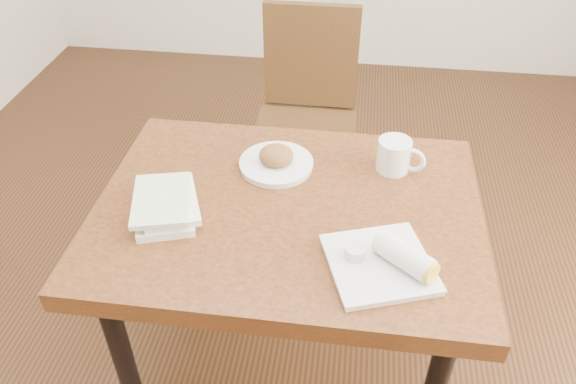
# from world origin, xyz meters

# --- Properties ---
(ground) EXTENTS (4.00, 5.00, 0.01)m
(ground) POSITION_xyz_m (0.00, 0.00, -0.01)
(ground) COLOR #472814
(ground) RESTS_ON ground
(table) EXTENTS (1.08, 0.81, 0.75)m
(table) POSITION_xyz_m (0.00, 0.00, 0.66)
(table) COLOR brown
(table) RESTS_ON ground
(chair_far) EXTENTS (0.42, 0.42, 0.95)m
(chair_far) POSITION_xyz_m (-0.04, 0.90, 0.55)
(chair_far) COLOR #4C3315
(chair_far) RESTS_ON ground
(plate_scone) EXTENTS (0.23, 0.23, 0.07)m
(plate_scone) POSITION_xyz_m (-0.06, 0.18, 0.77)
(plate_scone) COLOR white
(plate_scone) RESTS_ON table
(coffee_mug) EXTENTS (0.15, 0.10, 0.10)m
(coffee_mug) POSITION_xyz_m (0.30, 0.22, 0.80)
(coffee_mug) COLOR white
(coffee_mug) RESTS_ON table
(plate_burrito) EXTENTS (0.31, 0.31, 0.08)m
(plate_burrito) POSITION_xyz_m (0.27, -0.21, 0.78)
(plate_burrito) COLOR white
(plate_burrito) RESTS_ON table
(book_stack) EXTENTS (0.23, 0.27, 0.06)m
(book_stack) POSITION_xyz_m (-0.33, -0.08, 0.78)
(book_stack) COLOR white
(book_stack) RESTS_ON table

